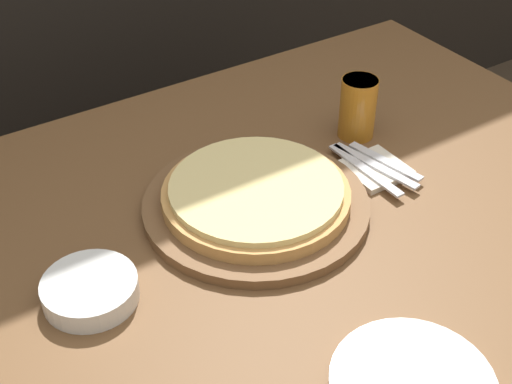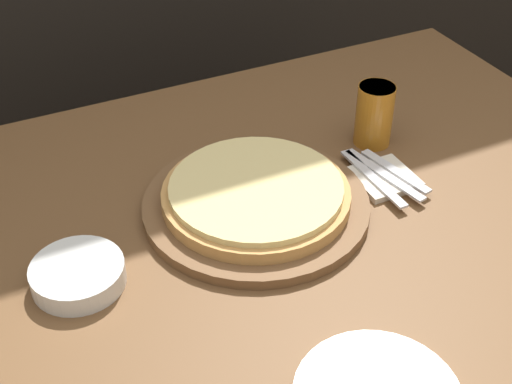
{
  "view_description": "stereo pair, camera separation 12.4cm",
  "coord_description": "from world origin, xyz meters",
  "px_view_note": "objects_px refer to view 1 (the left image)",
  "views": [
    {
      "loc": [
        -0.6,
        -0.77,
        1.52
      ],
      "look_at": [
        -0.06,
        0.06,
        0.76
      ],
      "focal_mm": 50.0,
      "sensor_mm": 36.0,
      "label": 1
    },
    {
      "loc": [
        -0.49,
        -0.83,
        1.52
      ],
      "look_at": [
        -0.06,
        0.06,
        0.76
      ],
      "focal_mm": 50.0,
      "sensor_mm": 36.0,
      "label": 2
    }
  ],
  "objects_px": {
    "dinner_knife": "(375,165)",
    "spoon": "(385,161)",
    "beer_glass": "(358,105)",
    "fork": "(365,170)",
    "side_bowl": "(90,290)",
    "pizza_on_board": "(256,199)"
  },
  "relations": [
    {
      "from": "fork",
      "to": "beer_glass",
      "type": "bearing_deg",
      "value": 57.66
    },
    {
      "from": "beer_glass",
      "to": "fork",
      "type": "relative_size",
      "value": 0.65
    },
    {
      "from": "fork",
      "to": "spoon",
      "type": "distance_m",
      "value": 0.05
    },
    {
      "from": "fork",
      "to": "spoon",
      "type": "xyz_separation_m",
      "value": [
        0.05,
        0.0,
        0.0
      ]
    },
    {
      "from": "spoon",
      "to": "dinner_knife",
      "type": "bearing_deg",
      "value": -180.0
    },
    {
      "from": "pizza_on_board",
      "to": "side_bowl",
      "type": "distance_m",
      "value": 0.33
    },
    {
      "from": "pizza_on_board",
      "to": "dinner_knife",
      "type": "height_order",
      "value": "pizza_on_board"
    },
    {
      "from": "fork",
      "to": "dinner_knife",
      "type": "relative_size",
      "value": 1.0
    },
    {
      "from": "pizza_on_board",
      "to": "fork",
      "type": "height_order",
      "value": "pizza_on_board"
    },
    {
      "from": "side_bowl",
      "to": "dinner_knife",
      "type": "bearing_deg",
      "value": 1.91
    },
    {
      "from": "side_bowl",
      "to": "pizza_on_board",
      "type": "bearing_deg",
      "value": 7.72
    },
    {
      "from": "beer_glass",
      "to": "fork",
      "type": "xyz_separation_m",
      "value": [
        -0.08,
        -0.12,
        -0.05
      ]
    },
    {
      "from": "pizza_on_board",
      "to": "fork",
      "type": "distance_m",
      "value": 0.23
    },
    {
      "from": "side_bowl",
      "to": "beer_glass",
      "type": "bearing_deg",
      "value": 12.52
    },
    {
      "from": "dinner_knife",
      "to": "spoon",
      "type": "xyz_separation_m",
      "value": [
        0.02,
        0.0,
        0.0
      ]
    },
    {
      "from": "fork",
      "to": "side_bowl",
      "type": "bearing_deg",
      "value": -178.01
    },
    {
      "from": "side_bowl",
      "to": "dinner_knife",
      "type": "distance_m",
      "value": 0.59
    },
    {
      "from": "side_bowl",
      "to": "fork",
      "type": "xyz_separation_m",
      "value": [
        0.56,
        0.02,
        -0.0
      ]
    },
    {
      "from": "dinner_knife",
      "to": "spoon",
      "type": "height_order",
      "value": "same"
    },
    {
      "from": "pizza_on_board",
      "to": "side_bowl",
      "type": "bearing_deg",
      "value": -172.28
    },
    {
      "from": "side_bowl",
      "to": "spoon",
      "type": "xyz_separation_m",
      "value": [
        0.61,
        0.02,
        -0.0
      ]
    },
    {
      "from": "pizza_on_board",
      "to": "fork",
      "type": "xyz_separation_m",
      "value": [
        0.23,
        -0.03,
        -0.01
      ]
    }
  ]
}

